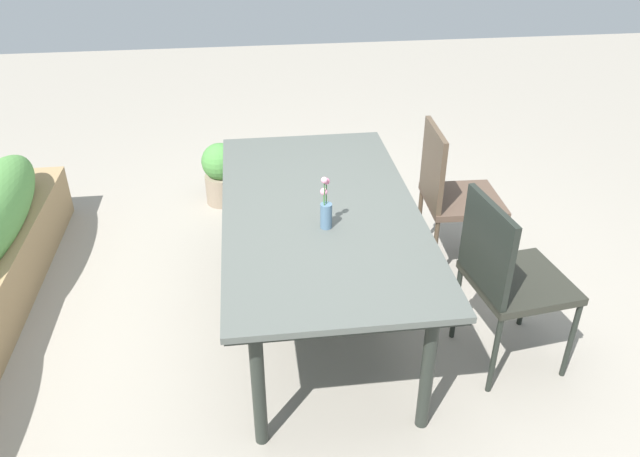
{
  "coord_description": "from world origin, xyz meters",
  "views": [
    {
      "loc": [
        -2.68,
        0.32,
        2.25
      ],
      "look_at": [
        0.05,
        -0.03,
        0.59
      ],
      "focal_mm": 34.7,
      "sensor_mm": 36.0,
      "label": 1
    }
  ],
  "objects_px": {
    "chair_near_left": "(507,273)",
    "flower_vase": "(326,210)",
    "chair_near_right": "(451,191)",
    "potted_plant": "(221,172)",
    "dining_table": "(320,217)"
  },
  "relations": [
    {
      "from": "chair_near_left",
      "to": "flower_vase",
      "type": "relative_size",
      "value": 3.41
    },
    {
      "from": "dining_table",
      "to": "flower_vase",
      "type": "distance_m",
      "value": 0.25
    },
    {
      "from": "chair_near_left",
      "to": "potted_plant",
      "type": "xyz_separation_m",
      "value": [
        1.9,
        1.4,
        -0.29
      ]
    },
    {
      "from": "dining_table",
      "to": "potted_plant",
      "type": "distance_m",
      "value": 1.62
    },
    {
      "from": "dining_table",
      "to": "chair_near_right",
      "type": "distance_m",
      "value": 0.96
    },
    {
      "from": "flower_vase",
      "to": "potted_plant",
      "type": "xyz_separation_m",
      "value": [
        1.66,
        0.55,
        -0.57
      ]
    },
    {
      "from": "flower_vase",
      "to": "potted_plant",
      "type": "bearing_deg",
      "value": 18.44
    },
    {
      "from": "chair_near_left",
      "to": "flower_vase",
      "type": "distance_m",
      "value": 0.92
    },
    {
      "from": "dining_table",
      "to": "chair_near_left",
      "type": "relative_size",
      "value": 2.03
    },
    {
      "from": "chair_near_right",
      "to": "flower_vase",
      "type": "distance_m",
      "value": 1.09
    },
    {
      "from": "chair_near_left",
      "to": "chair_near_right",
      "type": "distance_m",
      "value": 0.87
    },
    {
      "from": "chair_near_right",
      "to": "potted_plant",
      "type": "bearing_deg",
      "value": -124.19
    },
    {
      "from": "dining_table",
      "to": "flower_vase",
      "type": "height_order",
      "value": "flower_vase"
    },
    {
      "from": "chair_near_left",
      "to": "chair_near_right",
      "type": "bearing_deg",
      "value": 172.39
    },
    {
      "from": "chair_near_right",
      "to": "potted_plant",
      "type": "height_order",
      "value": "chair_near_right"
    }
  ]
}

